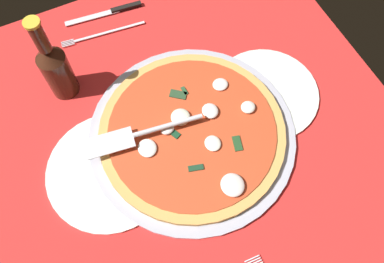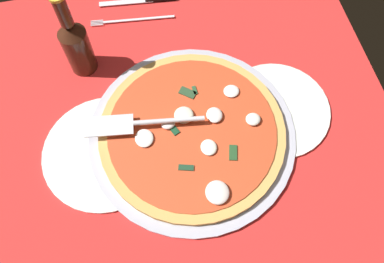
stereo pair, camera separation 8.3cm
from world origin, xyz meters
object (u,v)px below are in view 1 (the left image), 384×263
Objects in this scene: pizza at (193,132)px; place_setting_far at (107,23)px; dinner_plate_left at (110,171)px; dinner_plate_right at (266,94)px; beer_bottle at (55,68)px; pizza_server at (140,134)px.

place_setting_far is (-5.59, 36.18, -1.79)cm from pizza.
dinner_plate_left is 0.66× the size of pizza.
beer_bottle is (-39.31, 20.40, 7.99)cm from dinner_plate_right.
pizza is at bearing 104.75° from place_setting_far.
pizza_server is at bearing 20.19° from dinner_plate_left.
pizza_server is at bearing -62.47° from beer_bottle.
dinner_plate_right is at bearing -173.91° from pizza_server.
dinner_plate_left is 1.05× the size of pizza_server.
pizza reaches higher than dinner_plate_left.
place_setting_far is (-24.59, 33.93, -0.15)cm from dinner_plate_right.
dinner_plate_right is 1.05× the size of place_setting_far.
pizza is 10.92cm from pizza_server.
beer_bottle reaches higher than dinner_plate_left.
pizza_server reaches higher than pizza.
beer_bottle is at bearing 152.58° from dinner_plate_right.
place_setting_far is at bearing 98.78° from pizza.
beer_bottle is (-10.15, 19.48, 3.92)cm from pizza_server.
beer_bottle reaches higher than place_setting_far.
pizza is 1.74× the size of place_setting_far.
pizza reaches higher than place_setting_far.
place_setting_far reaches higher than dinner_plate_left.
dinner_plate_left is 1.10× the size of dinner_plate_right.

